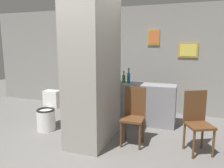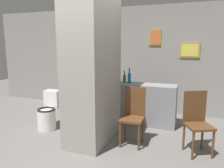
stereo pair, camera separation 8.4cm
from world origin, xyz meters
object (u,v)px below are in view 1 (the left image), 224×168
chair_near_pillar (134,113)px  chair_by_doorway (197,119)px  toilet (48,113)px  bicycle (98,101)px  bottle_tall (129,77)px

chair_near_pillar → chair_by_doorway: size_ratio=1.00×
toilet → chair_by_doorway: 2.79m
bicycle → bottle_tall: 1.01m
chair_by_doorway → bicycle: chair_by_doorway is taller
toilet → chair_by_doorway: (2.78, -0.02, 0.21)m
toilet → chair_near_pillar: 1.79m
chair_by_doorway → bicycle: 2.43m
chair_by_doorway → bottle_tall: bearing=117.8°
chair_near_pillar → chair_by_doorway: bearing=1.4°
chair_near_pillar → bicycle: chair_near_pillar is taller
toilet → chair_by_doorway: size_ratio=0.78×
toilet → chair_near_pillar: chair_near_pillar is taller
toilet → bottle_tall: size_ratio=2.28×
chair_by_doorway → bottle_tall: (-1.37, 0.98, 0.45)m
toilet → chair_near_pillar: size_ratio=0.78×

